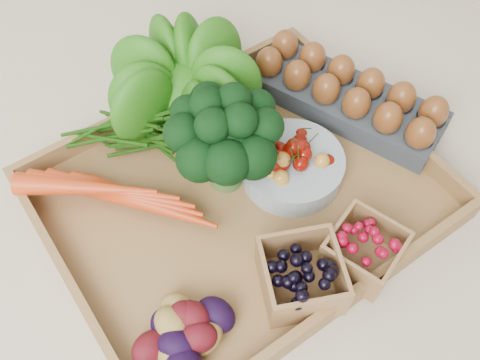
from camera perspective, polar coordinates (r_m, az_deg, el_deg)
ground at (r=0.82m, az=0.00°, el=-2.33°), size 4.00×4.00×0.00m
tray at (r=0.81m, az=0.00°, el=-2.05°), size 0.55×0.45×0.01m
carrots at (r=0.80m, az=-12.57°, el=-1.49°), size 0.23×0.16×0.05m
lettuce at (r=0.85m, az=-5.83°, el=10.82°), size 0.17×0.17×0.17m
broccoli at (r=0.77m, az=-1.61°, el=2.75°), size 0.17×0.17×0.13m
cherry_bowl at (r=0.82m, az=5.57°, el=1.44°), size 0.16×0.16×0.04m
egg_carton at (r=0.92m, az=11.14°, el=8.31°), size 0.22×0.34×0.04m
potatoes at (r=0.69m, az=-5.94°, el=-15.61°), size 0.13×0.13×0.07m
punnet_blackberry at (r=0.71m, az=6.55°, el=-10.10°), size 0.14×0.14×0.07m
punnet_raspberry at (r=0.75m, az=13.07°, el=-7.29°), size 0.12×0.12×0.06m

